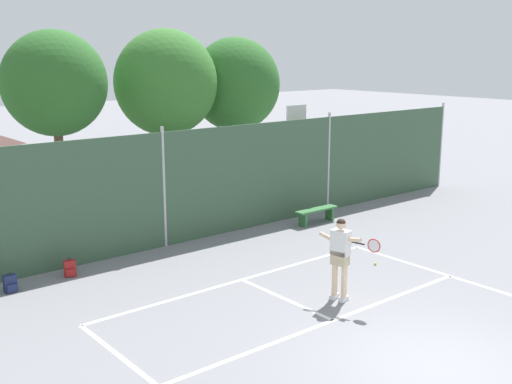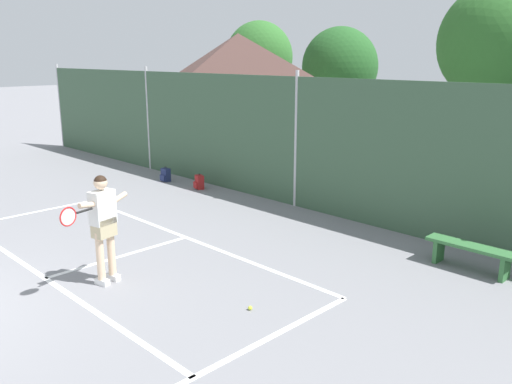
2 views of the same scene
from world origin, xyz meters
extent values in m
plane|color=gray|center=(0.00, 0.00, 0.00)|extent=(120.00, 120.00, 0.00)
cube|color=white|center=(0.00, 5.50, 0.00)|extent=(8.20, 0.10, 0.01)
cube|color=white|center=(0.00, 2.48, 0.00)|extent=(8.20, 0.10, 0.01)
cube|color=white|center=(0.00, 3.96, 0.00)|extent=(0.10, 2.97, 0.01)
cube|color=#38563D|center=(0.00, 9.00, 1.62)|extent=(26.00, 0.05, 3.23)
cylinder|color=#B2B2B7|center=(0.00, 9.00, 1.69)|extent=(0.09, 0.09, 3.38)
cylinder|color=#B2B2B7|center=(6.50, 9.00, 1.69)|extent=(0.09, 0.09, 3.38)
cylinder|color=#B2B2B7|center=(13.00, 9.00, 1.69)|extent=(0.09, 0.09, 3.38)
cylinder|color=#9E9EA3|center=(6.31, 10.54, 1.52)|extent=(0.12, 0.12, 3.05)
cube|color=white|center=(6.31, 10.44, 3.25)|extent=(0.90, 0.06, 0.60)
torus|color=#D85919|center=(6.31, 10.17, 3.03)|extent=(0.48, 0.48, 0.02)
cylinder|color=brown|center=(0.90, 18.57, 1.19)|extent=(0.36, 0.36, 2.39)
ellipsoid|color=#2D6628|center=(0.90, 18.57, 4.16)|extent=(4.17, 3.75, 4.17)
cylinder|color=brown|center=(5.98, 18.57, 1.02)|extent=(0.36, 0.36, 2.04)
ellipsoid|color=#38752D|center=(5.98, 18.57, 4.04)|extent=(4.70, 4.23, 4.70)
cylinder|color=brown|center=(9.85, 18.57, 0.97)|extent=(0.36, 0.36, 1.94)
ellipsoid|color=#2D6628|center=(9.85, 18.57, 3.84)|extent=(4.49, 4.04, 4.49)
cube|color=silver|center=(0.87, 3.28, 0.05)|extent=(0.28, 0.17, 0.10)
cube|color=silver|center=(0.93, 3.05, 0.05)|extent=(0.28, 0.17, 0.10)
cylinder|color=beige|center=(0.87, 3.28, 0.51)|extent=(0.13, 0.13, 0.82)
cylinder|color=beige|center=(0.93, 3.05, 0.51)|extent=(0.13, 0.13, 0.82)
cube|color=tan|center=(0.90, 3.16, 0.98)|extent=(0.31, 0.40, 0.32)
cube|color=silver|center=(0.90, 3.16, 1.32)|extent=(0.32, 0.44, 0.56)
sphere|color=beige|center=(0.90, 3.16, 1.73)|extent=(0.22, 0.22, 0.22)
sphere|color=black|center=(0.90, 3.16, 1.75)|extent=(0.21, 0.21, 0.21)
cylinder|color=beige|center=(0.97, 2.97, 1.42)|extent=(0.21, 0.56, 0.17)
cylinder|color=beige|center=(0.84, 3.44, 1.37)|extent=(0.20, 0.51, 0.22)
cylinder|color=black|center=(1.04, 2.78, 1.37)|extent=(0.10, 0.30, 0.04)
torus|color=red|center=(1.16, 2.45, 1.37)|extent=(0.09, 0.30, 0.30)
cylinder|color=silver|center=(1.16, 2.45, 1.37)|extent=(0.06, 0.25, 0.26)
sphere|color=#CCE033|center=(3.33, 4.17, 0.03)|extent=(0.07, 0.07, 0.07)
cube|color=navy|center=(-4.57, 8.25, 0.20)|extent=(0.29, 0.19, 0.40)
cube|color=navy|center=(-4.57, 8.13, 0.12)|extent=(0.23, 0.07, 0.18)
torus|color=black|center=(-4.57, 8.25, 0.42)|extent=(0.09, 0.02, 0.09)
cube|color=maroon|center=(-3.09, 8.37, 0.20)|extent=(0.32, 0.25, 0.40)
cube|color=maroon|center=(-3.13, 8.26, 0.12)|extent=(0.23, 0.12, 0.18)
torus|color=black|center=(-3.09, 8.37, 0.42)|extent=(0.09, 0.04, 0.09)
cube|color=#336B38|center=(4.99, 8.01, 0.45)|extent=(1.60, 0.36, 0.06)
cube|color=#336B38|center=(4.39, 8.01, 0.23)|extent=(0.08, 0.32, 0.45)
cube|color=#336B38|center=(5.59, 8.01, 0.23)|extent=(0.08, 0.32, 0.45)
camera|label=1|loc=(-8.74, -5.72, 5.35)|focal=43.86mm
camera|label=2|loc=(8.58, -0.92, 3.72)|focal=37.27mm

